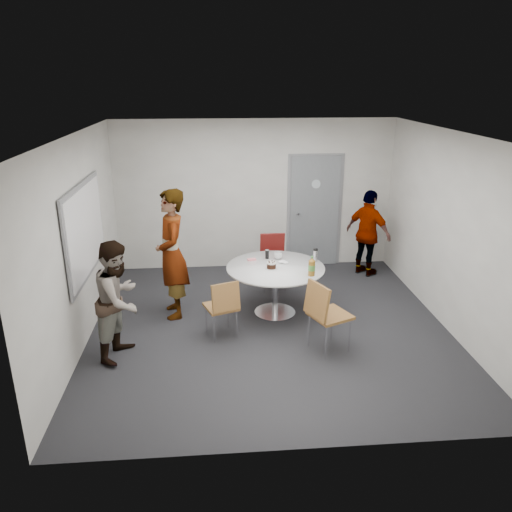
{
  "coord_description": "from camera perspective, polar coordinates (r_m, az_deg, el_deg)",
  "views": [
    {
      "loc": [
        -0.73,
        -6.33,
        3.38
      ],
      "look_at": [
        -0.17,
        0.25,
        0.99
      ],
      "focal_mm": 35.0,
      "sensor_mm": 36.0,
      "label": 1
    }
  ],
  "objects": [
    {
      "name": "ceiling",
      "position": [
        6.41,
        1.78,
        13.77
      ],
      "size": [
        5.0,
        5.0,
        0.0
      ],
      "primitive_type": "plane",
      "rotation": [
        3.14,
        0.0,
        0.0
      ],
      "color": "silver",
      "rests_on": "wall_back"
    },
    {
      "name": "whiteboard",
      "position": [
        7.02,
        -18.93,
        2.83
      ],
      "size": [
        0.04,
        1.9,
        1.25
      ],
      "color": "gray",
      "rests_on": "wall_left"
    },
    {
      "name": "floor",
      "position": [
        7.21,
        1.55,
        -8.1
      ],
      "size": [
        5.0,
        5.0,
        0.0
      ],
      "primitive_type": "plane",
      "color": "black",
      "rests_on": "ground"
    },
    {
      "name": "person_right",
      "position": [
        9.01,
        12.69,
        2.54
      ],
      "size": [
        0.85,
        0.94,
        1.54
      ],
      "primitive_type": "imported",
      "rotation": [
        0.0,
        0.0,
        2.23
      ],
      "color": "black",
      "rests_on": "floor"
    },
    {
      "name": "wall_left",
      "position": [
        6.88,
        -19.53,
        1.53
      ],
      "size": [
        0.0,
        5.0,
        5.0
      ],
      "primitive_type": "plane",
      "rotation": [
        1.57,
        0.0,
        1.57
      ],
      "color": "#B5B3AC",
      "rests_on": "floor"
    },
    {
      "name": "table",
      "position": [
        7.35,
        2.42,
        -2.0
      ],
      "size": [
        1.44,
        1.44,
        1.04
      ],
      "color": "white",
      "rests_on": "floor"
    },
    {
      "name": "chair_near_right",
      "position": [
        6.41,
        7.8,
        -6.11
      ],
      "size": [
        0.64,
        0.62,
        0.97
      ],
      "rotation": [
        0.0,
        0.0,
        -1.15
      ],
      "color": "brown",
      "rests_on": "floor"
    },
    {
      "name": "person_main",
      "position": [
        7.3,
        -9.59,
        0.19
      ],
      "size": [
        0.57,
        0.77,
        1.91
      ],
      "primitive_type": "imported",
      "rotation": [
        0.0,
        0.0,
        -1.39
      ],
      "color": "#A5C6EA",
      "rests_on": "floor"
    },
    {
      "name": "person_left",
      "position": [
        6.43,
        -15.4,
        -4.85
      ],
      "size": [
        0.78,
        0.89,
        1.53
      ],
      "primitive_type": "imported",
      "rotation": [
        0.0,
        0.0,
        1.26
      ],
      "color": "white",
      "rests_on": "floor"
    },
    {
      "name": "wall_back",
      "position": [
        9.09,
        -0.11,
        6.95
      ],
      "size": [
        5.0,
        0.0,
        5.0
      ],
      "primitive_type": "plane",
      "rotation": [
        1.57,
        0.0,
        0.0
      ],
      "color": "#B5B3AC",
      "rests_on": "floor"
    },
    {
      "name": "wall_right",
      "position": [
        7.39,
        21.33,
        2.53
      ],
      "size": [
        0.0,
        5.0,
        5.0
      ],
      "primitive_type": "plane",
      "rotation": [
        1.57,
        0.0,
        -1.57
      ],
      "color": "#B5B3AC",
      "rests_on": "floor"
    },
    {
      "name": "chair_far",
      "position": [
        8.35,
        1.96,
        0.09
      ],
      "size": [
        0.44,
        0.47,
        0.91
      ],
      "rotation": [
        0.0,
        0.0,
        3.15
      ],
      "color": "maroon",
      "rests_on": "floor"
    },
    {
      "name": "chair_near_left",
      "position": [
        6.71,
        -3.78,
        -5.46
      ],
      "size": [
        0.52,
        0.54,
        0.84
      ],
      "rotation": [
        0.0,
        0.0,
        0.35
      ],
      "color": "brown",
      "rests_on": "floor"
    },
    {
      "name": "wall_front",
      "position": [
        4.39,
        5.32,
        -7.73
      ],
      "size": [
        5.0,
        0.0,
        5.0
      ],
      "primitive_type": "plane",
      "rotation": [
        -1.57,
        0.0,
        0.0
      ],
      "color": "#B5B3AC",
      "rests_on": "floor"
    },
    {
      "name": "door",
      "position": [
        9.3,
        6.69,
        5.06
      ],
      "size": [
        1.02,
        0.17,
        2.12
      ],
      "color": "slate",
      "rests_on": "wall_back"
    }
  ]
}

